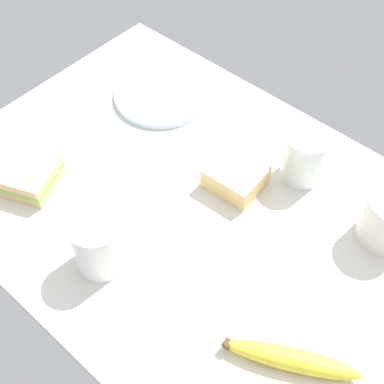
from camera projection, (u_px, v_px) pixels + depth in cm
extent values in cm
cube|color=beige|center=(192.00, 206.00, 92.79)|extent=(90.00, 64.00, 2.00)
cylinder|color=silver|center=(161.00, 95.00, 108.42)|extent=(19.42, 19.42, 1.20)
cylinder|color=white|center=(98.00, 244.00, 80.56)|extent=(7.88, 7.88, 10.43)
cylinder|color=tan|center=(93.00, 227.00, 76.84)|extent=(6.94, 6.94, 0.40)
cylinder|color=white|center=(115.00, 216.00, 83.14)|extent=(3.74, 2.17, 1.20)
cube|color=#DBB77A|center=(235.00, 182.00, 93.82)|extent=(9.89, 9.02, 1.60)
cube|color=#D8B259|center=(235.00, 177.00, 92.71)|extent=(9.89, 9.02, 1.20)
cube|color=#DBB77A|center=(236.00, 172.00, 91.61)|extent=(9.89, 9.02, 1.60)
cube|color=#DBB77A|center=(28.00, 179.00, 94.21)|extent=(13.27, 12.71, 1.60)
cube|color=#8CB24C|center=(26.00, 174.00, 93.11)|extent=(13.27, 12.71, 1.20)
cube|color=#DBB77A|center=(24.00, 169.00, 92.00)|extent=(13.27, 12.71, 1.60)
cylinder|color=silver|center=(305.00, 157.00, 92.11)|extent=(7.65, 7.65, 9.77)
cylinder|color=white|center=(303.00, 162.00, 93.21)|extent=(6.89, 6.89, 6.99)
ellipsoid|color=yellow|center=(292.00, 359.00, 73.06)|extent=(18.79, 11.85, 3.32)
cube|color=#4C3819|center=(227.00, 344.00, 74.45)|extent=(1.20, 1.20, 1.20)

